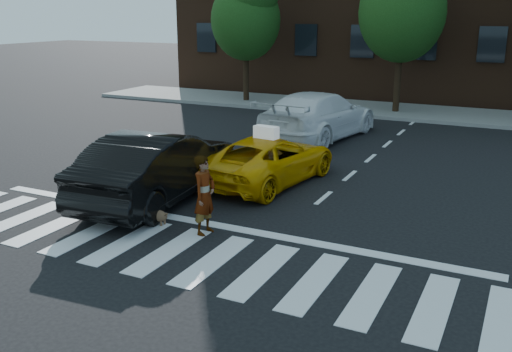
{
  "coord_description": "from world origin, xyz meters",
  "views": [
    {
      "loc": [
        6.01,
        -8.44,
        4.51
      ],
      "look_at": [
        0.88,
        2.03,
        1.1
      ],
      "focal_mm": 40.0,
      "sensor_mm": 36.0,
      "label": 1
    }
  ],
  "objects_px": {
    "taxi": "(269,159)",
    "woman": "(205,195)",
    "dog": "(157,215)",
    "tree_mid": "(404,1)",
    "white_suv": "(318,115)",
    "tree_left": "(246,11)",
    "black_sedan": "(158,166)"
  },
  "relations": [
    {
      "from": "tree_left",
      "to": "dog",
      "type": "xyz_separation_m",
      "value": [
        5.89,
        -15.89,
        -4.23
      ]
    },
    {
      "from": "black_sedan",
      "to": "woman",
      "type": "relative_size",
      "value": 3.11
    },
    {
      "from": "black_sedan",
      "to": "dog",
      "type": "relative_size",
      "value": 8.25
    },
    {
      "from": "taxi",
      "to": "dog",
      "type": "distance_m",
      "value": 4.08
    },
    {
      "from": "dog",
      "to": "taxi",
      "type": "bearing_deg",
      "value": 87.13
    },
    {
      "from": "tree_left",
      "to": "dog",
      "type": "relative_size",
      "value": 10.29
    },
    {
      "from": "black_sedan",
      "to": "woman",
      "type": "xyz_separation_m",
      "value": [
        2.16,
        -1.4,
        -0.02
      ]
    },
    {
      "from": "tree_left",
      "to": "taxi",
      "type": "bearing_deg",
      "value": -60.45
    },
    {
      "from": "black_sedan",
      "to": "tree_mid",
      "type": "bearing_deg",
      "value": -104.13
    },
    {
      "from": "taxi",
      "to": "woman",
      "type": "height_order",
      "value": "woman"
    },
    {
      "from": "woman",
      "to": "dog",
      "type": "xyz_separation_m",
      "value": [
        -1.24,
        0.01,
        -0.63
      ]
    },
    {
      "from": "tree_mid",
      "to": "white_suv",
      "type": "xyz_separation_m",
      "value": [
        -1.43,
        -6.22,
        -4.0
      ]
    },
    {
      "from": "white_suv",
      "to": "black_sedan",
      "type": "bearing_deg",
      "value": 89.7
    },
    {
      "from": "tree_left",
      "to": "white_suv",
      "type": "height_order",
      "value": "tree_left"
    },
    {
      "from": "woman",
      "to": "dog",
      "type": "relative_size",
      "value": 2.65
    },
    {
      "from": "tree_mid",
      "to": "black_sedan",
      "type": "relative_size",
      "value": 1.36
    },
    {
      "from": "tree_left",
      "to": "white_suv",
      "type": "xyz_separation_m",
      "value": [
        6.07,
        -6.22,
        -3.59
      ]
    },
    {
      "from": "tree_mid",
      "to": "dog",
      "type": "bearing_deg",
      "value": -95.79
    },
    {
      "from": "tree_mid",
      "to": "white_suv",
      "type": "relative_size",
      "value": 1.21
    },
    {
      "from": "white_suv",
      "to": "woman",
      "type": "xyz_separation_m",
      "value": [
        1.06,
        -9.68,
        -0.02
      ]
    },
    {
      "from": "dog",
      "to": "black_sedan",
      "type": "bearing_deg",
      "value": 133.09
    },
    {
      "from": "taxi",
      "to": "black_sedan",
      "type": "relative_size",
      "value": 0.87
    },
    {
      "from": "woman",
      "to": "dog",
      "type": "bearing_deg",
      "value": 92.35
    },
    {
      "from": "dog",
      "to": "tree_mid",
      "type": "bearing_deg",
      "value": 93.75
    },
    {
      "from": "white_suv",
      "to": "dog",
      "type": "height_order",
      "value": "white_suv"
    },
    {
      "from": "taxi",
      "to": "black_sedan",
      "type": "bearing_deg",
      "value": 62.89
    },
    {
      "from": "taxi",
      "to": "tree_left",
      "type": "bearing_deg",
      "value": -52.62
    },
    {
      "from": "tree_left",
      "to": "white_suv",
      "type": "relative_size",
      "value": 1.1
    },
    {
      "from": "taxi",
      "to": "black_sedan",
      "type": "xyz_separation_m",
      "value": [
        -1.79,
        -2.57,
        0.23
      ]
    },
    {
      "from": "tree_left",
      "to": "black_sedan",
      "type": "distance_m",
      "value": 15.74
    },
    {
      "from": "tree_left",
      "to": "taxi",
      "type": "height_order",
      "value": "tree_left"
    },
    {
      "from": "black_sedan",
      "to": "dog",
      "type": "bearing_deg",
      "value": 119.33
    }
  ]
}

